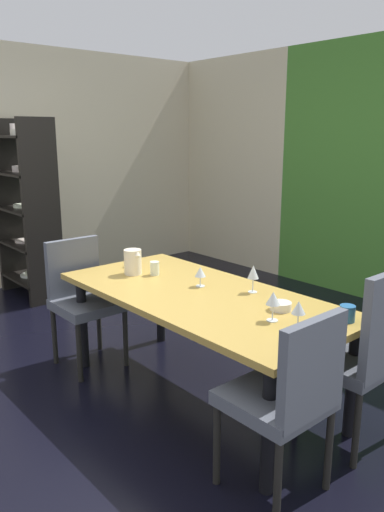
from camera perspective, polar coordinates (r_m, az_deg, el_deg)
name	(u,v)px	position (r m, az deg, el deg)	size (l,w,h in m)	color
ground_plane	(136,371)	(3.78, -6.41, -12.94)	(5.44, 5.69, 0.02)	black
back_panel_interior	(231,163)	(6.59, 4.50, 10.53)	(1.78, 0.10, 2.61)	beige
dining_table	(200,304)	(3.17, 0.91, -5.54)	(1.98, 0.92, 0.71)	#B38F3F
chair_right_near	(288,393)	(2.40, 10.90, -15.16)	(0.44, 0.44, 0.93)	#4E535E
chair_left_near	(83,294)	(3.78, -12.40, -4.27)	(0.44, 0.44, 0.93)	#4E535E
chair_right_far	(363,350)	(2.86, 19.00, -10.12)	(0.44, 0.44, 1.02)	#4E535E
display_shelf	(26,208)	(5.44, -18.42, 5.27)	(0.79, 0.38, 1.84)	black
wine_glass_south	(200,272)	(3.25, 0.96, -1.89)	(0.07, 0.07, 0.13)	silver
wine_glass_center	(299,309)	(2.61, 12.08, -5.90)	(0.07, 0.07, 0.15)	silver
wine_glass_left	(273,299)	(2.69, 9.26, -4.89)	(0.08, 0.08, 0.16)	silver
wine_glass_right	(253,273)	(3.14, 7.01, -1.89)	(0.07, 0.07, 0.18)	silver
serving_bowl_corner	(281,306)	(2.89, 10.12, -5.66)	(0.12, 0.12, 0.05)	white
cup_east	(134,260)	(3.78, -6.64, -0.50)	(0.07, 0.07, 0.09)	gold
cup_near_shelf	(155,268)	(3.53, -4.29, -1.41)	(0.06, 0.06, 0.10)	white
cup_near_window	(347,313)	(2.80, 17.32, -6.29)	(0.08, 0.08, 0.09)	#265E96
pitcher_rear	(133,262)	(3.56, -6.77, -0.65)	(0.14, 0.12, 0.18)	#F0E4C7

